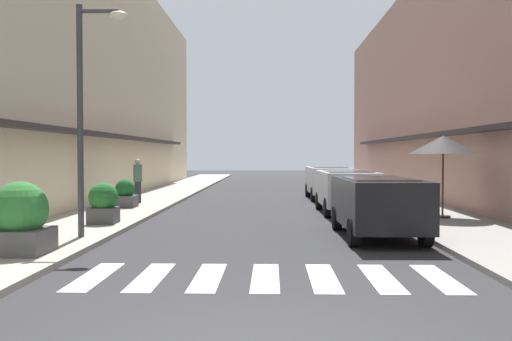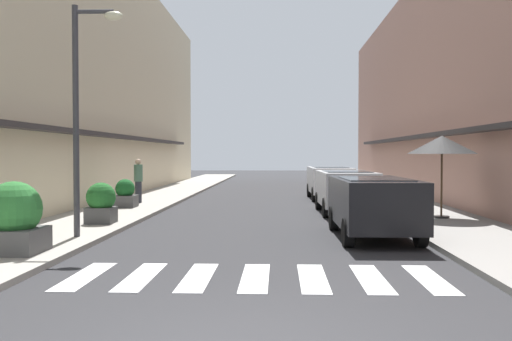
{
  "view_description": "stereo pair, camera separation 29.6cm",
  "coord_description": "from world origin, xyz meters",
  "views": [
    {
      "loc": [
        0.09,
        -5.66,
        2.04
      ],
      "look_at": [
        -0.49,
        15.88,
        1.42
      ],
      "focal_mm": 39.41,
      "sensor_mm": 36.0,
      "label": 1
    },
    {
      "loc": [
        0.39,
        -5.65,
        2.04
      ],
      "look_at": [
        -0.49,
        15.88,
        1.42
      ],
      "focal_mm": 39.41,
      "sensor_mm": 36.0,
      "label": 2
    }
  ],
  "objects": [
    {
      "name": "pedestrian_walking_near",
      "position": [
        -5.19,
        16.41,
        1.04
      ],
      "size": [
        0.34,
        0.34,
        1.75
      ],
      "rotation": [
        0.0,
        0.0,
        4.21
      ],
      "color": "#282B33",
      "rests_on": "sidewalk_left"
    },
    {
      "name": "sidewalk_right",
      "position": [
        5.22,
        17.45,
        0.06
      ],
      "size": [
        2.96,
        61.08,
        0.12
      ],
      "primitive_type": "cube",
      "color": "gray",
      "rests_on": "ground_plane"
    },
    {
      "name": "crosswalk",
      "position": [
        -0.0,
        3.55,
        0.01
      ],
      "size": [
        6.15,
        2.2,
        0.01
      ],
      "color": "silver",
      "rests_on": "ground_plane"
    },
    {
      "name": "street_lamp",
      "position": [
        -4.15,
        7.24,
        3.4
      ],
      "size": [
        1.19,
        0.28,
        5.37
      ],
      "color": "#38383D",
      "rests_on": "sidewalk_left"
    },
    {
      "name": "building_row_right",
      "position": [
        9.19,
        18.63,
        5.09
      ],
      "size": [
        5.5,
        41.27,
        10.18
      ],
      "color": "#A87A6B",
      "rests_on": "ground_plane"
    },
    {
      "name": "parked_car_far",
      "position": [
        2.69,
        19.92,
        0.92
      ],
      "size": [
        1.88,
        4.24,
        1.47
      ],
      "color": "silver",
      "rests_on": "ground_plane"
    },
    {
      "name": "cafe_umbrella",
      "position": [
        5.31,
        11.5,
        2.32
      ],
      "size": [
        2.05,
        2.05,
        2.49
      ],
      "color": "#262626",
      "rests_on": "sidewalk_right"
    },
    {
      "name": "planter_corner",
      "position": [
        -4.78,
        5.05,
        0.79
      ],
      "size": [
        1.08,
        1.08,
        1.4
      ],
      "color": "#4C4C4C",
      "rests_on": "sidewalk_left"
    },
    {
      "name": "sidewalk_left",
      "position": [
        -5.22,
        17.45,
        0.06
      ],
      "size": [
        2.96,
        61.08,
        0.12
      ],
      "primitive_type": "cube",
      "color": "#9E998E",
      "rests_on": "ground_plane"
    },
    {
      "name": "planter_far",
      "position": [
        -5.2,
        14.5,
        0.59
      ],
      "size": [
        0.8,
        0.8,
        1.03
      ],
      "color": "#4C4C4C",
      "rests_on": "sidewalk_left"
    },
    {
      "name": "ground_plane",
      "position": [
        0.0,
        17.45,
        0.0
      ],
      "size": [
        95.98,
        95.98,
        0.0
      ],
      "primitive_type": "plane",
      "color": "#2B2B2D"
    },
    {
      "name": "parked_car_near",
      "position": [
        2.69,
        8.08,
        0.92
      ],
      "size": [
        1.86,
        4.22,
        1.47
      ],
      "color": "black",
      "rests_on": "ground_plane"
    },
    {
      "name": "planter_midblock",
      "position": [
        -4.58,
        9.79,
        0.69
      ],
      "size": [
        0.81,
        0.81,
        1.14
      ],
      "color": "#4C4C4C",
      "rests_on": "sidewalk_left"
    },
    {
      "name": "parked_car_mid",
      "position": [
        2.69,
        13.74,
        0.92
      ],
      "size": [
        1.87,
        4.07,
        1.47
      ],
      "color": "silver",
      "rests_on": "ground_plane"
    },
    {
      "name": "building_row_left",
      "position": [
        -9.19,
        18.63,
        5.58
      ],
      "size": [
        5.5,
        41.27,
        11.17
      ],
      "color": "beige",
      "rests_on": "ground_plane"
    }
  ]
}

